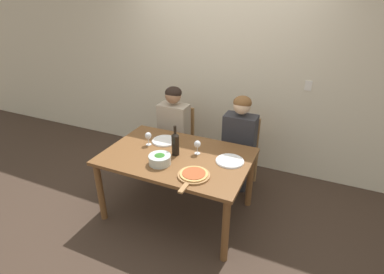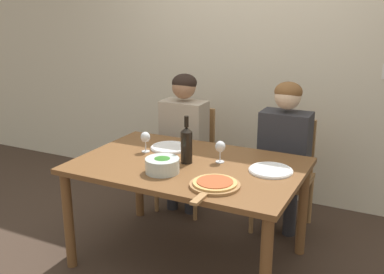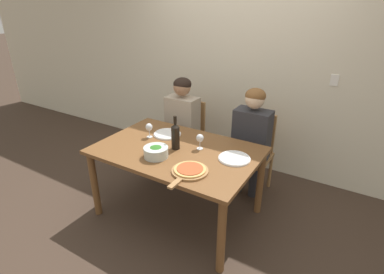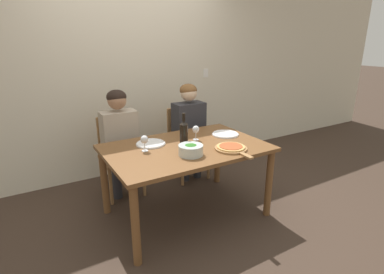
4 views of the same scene
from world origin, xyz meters
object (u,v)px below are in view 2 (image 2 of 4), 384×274
Objects in this scene: dinner_plate_right at (271,170)px; pizza_on_board at (214,185)px; chair_left at (189,154)px; wine_bottle at (187,144)px; person_man at (284,144)px; broccoli_bowl at (162,165)px; chair_right at (286,170)px; wine_glass_left at (145,138)px; dinner_plate_left at (170,147)px; person_woman at (183,131)px; wine_glass_right at (220,148)px.

pizza_on_board is (-0.22, -0.39, 0.01)m from dinner_plate_right.
wine_bottle is (0.40, -0.83, 0.39)m from chair_left.
person_man is 0.88m from wine_bottle.
broccoli_bowl is 0.77× the size of dinner_plate_right.
wine_glass_left is (-0.85, -0.76, 0.36)m from chair_right.
dinner_plate_left is at bearing 138.71° from pizza_on_board.
person_man is at bearing 34.45° from dinner_plate_left.
chair_left is 5.89× the size of wine_glass_left.
chair_right is at bearing 90.00° from person_man.
chair_right is 3.12× the size of dinner_plate_left.
person_man is (0.88, 0.00, 0.00)m from person_woman.
broccoli_bowl is at bearing -117.04° from chair_right.
person_man is (0.00, -0.11, 0.25)m from chair_right.
chair_right is at bearing 68.67° from wine_glass_right.
chair_right reaches higher than dinner_plate_right.
chair_right is at bearing 96.29° from dinner_plate_right.
person_woman is at bearing 92.49° from wine_glass_left.
chair_left and wine_glass_right have the same top height.
wine_bottle is 2.16× the size of wine_glass_right.
dinner_plate_right is at bearing 60.31° from pizza_on_board.
dinner_plate_right is at bearing 1.20° from wine_glass_left.
wine_glass_left reaches higher than broccoli_bowl.
wine_glass_right is at bearing -45.48° from person_woman.
broccoli_bowl is 0.50× the size of pizza_on_board.
person_man is 5.51× the size of broccoli_bowl.
dinner_plate_left is 0.21m from wine_glass_left.
pizza_on_board is (-0.14, -1.02, 0.02)m from person_man.
broccoli_bowl is at bearing -43.69° from wine_glass_left.
person_man reaches higher than wine_glass_right.
person_woman is 1.01m from broccoli_bowl.
person_man is at bearing 37.19° from wine_glass_left.
broccoli_bowl is at bearing -119.67° from person_man.
person_woman is 0.66m from wine_glass_left.
broccoli_bowl is (-0.06, -0.23, -0.08)m from wine_bottle.
person_man reaches higher than dinner_plate_right.
dinner_plate_left is at bearing 113.62° from broccoli_bowl.
broccoli_bowl is 1.46× the size of wine_glass_left.
person_man is at bearing -7.10° from chair_left.
person_man is at bearing 60.33° from broccoli_bowl.
person_woman reaches higher than dinner_plate_right.
pizza_on_board is at bearing -54.15° from person_woman.
pizza_on_board reaches higher than dinner_plate_right.
pizza_on_board is 2.94× the size of wine_glass_right.
dinner_plate_right is 0.64× the size of pizza_on_board.
person_man reaches higher than wine_glass_left.
wine_bottle is at bearing -40.60° from dinner_plate_left.
wine_bottle is at bearing -10.95° from wine_glass_left.
person_woman is 2.73× the size of pizza_on_board.
wine_bottle is at bearing -123.80° from person_man.
chair_left is 1.38m from pizza_on_board.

